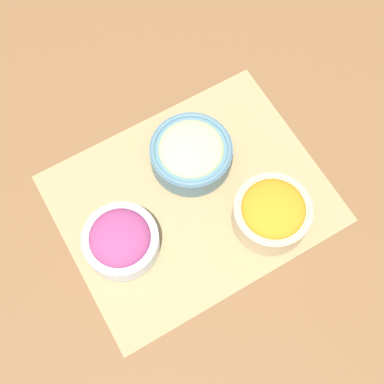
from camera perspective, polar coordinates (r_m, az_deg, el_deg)
The scene contains 5 objects.
ground_plane at distance 1.03m, azimuth 0.00°, elevation -0.71°, with size 3.00×3.00×0.00m, color brown.
placemat at distance 1.02m, azimuth 0.00°, elevation -0.67°, with size 0.50×0.39×0.00m.
cucumber_bowl at distance 1.02m, azimuth -0.10°, elevation 4.26°, with size 0.16×0.16×0.07m.
onion_bowl at distance 0.97m, azimuth -7.62°, elevation -5.07°, with size 0.14×0.14×0.07m.
carrot_bowl at distance 0.98m, azimuth 8.53°, elevation -2.15°, with size 0.14×0.14×0.08m.
Camera 1 is at (0.19, 0.32, 0.95)m, focal length 50.00 mm.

